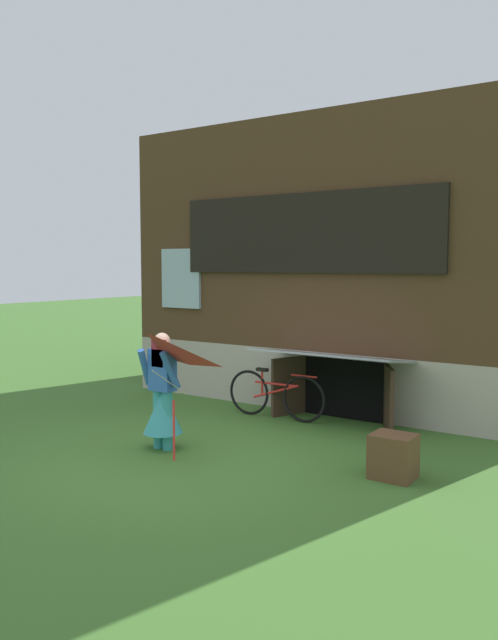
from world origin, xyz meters
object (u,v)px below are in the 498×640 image
at_px(kite, 148,366).
at_px(wooden_crate, 393,456).
at_px(bicycle_red, 276,395).
at_px(person, 162,400).

relative_size(kite, wooden_crate, 2.87).
bearing_deg(bicycle_red, wooden_crate, -34.87).
bearing_deg(wooden_crate, kite, -156.34).
distance_m(kite, wooden_crate, 3.08).
bearing_deg(bicycle_red, kite, -93.82).
relative_size(kite, bicycle_red, 0.85).
xyz_separation_m(person, wooden_crate, (2.97, 0.60, -0.40)).
xyz_separation_m(kite, bicycle_red, (0.07, 2.84, -0.83)).
distance_m(person, bicycle_red, 2.31).
xyz_separation_m(bicycle_red, wooden_crate, (2.61, -1.66, -0.13)).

